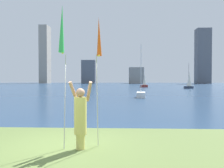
# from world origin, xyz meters

# --- Properties ---
(ground) EXTENTS (120.00, 138.00, 0.12)m
(ground) POSITION_xyz_m (0.00, 50.95, -0.06)
(ground) COLOR #5B7038
(person) EXTENTS (0.73, 0.54, 2.00)m
(person) POSITION_xyz_m (0.62, -0.29, 0.98)
(person) COLOR #D8CC66
(person) RESTS_ON ground
(kite_flag_left) EXTENTS (0.16, 0.61, 4.18)m
(kite_flag_left) POSITION_xyz_m (0.13, -0.49, 3.40)
(kite_flag_left) COLOR #B2B2B7
(kite_flag_left) RESTS_ON ground
(kite_flag_right) EXTENTS (0.16, 0.98, 3.98)m
(kite_flag_right) POSITION_xyz_m (1.10, 0.35, 3.29)
(kite_flag_right) COLOR #B2B2B7
(kite_flag_right) RESTS_ON ground
(bag) EXTENTS (0.21, 0.13, 0.25)m
(bag) POSITION_xyz_m (0.40, 1.44, 0.12)
(bag) COLOR brown
(bag) RESTS_ON ground
(sailboat_1) EXTENTS (1.93, 1.54, 4.24)m
(sailboat_1) POSITION_xyz_m (7.43, 50.15, 1.38)
(sailboat_1) COLOR maroon
(sailboat_1) RESTS_ON ground
(sailboat_7) EXTENTS (1.98, 1.05, 5.51)m
(sailboat_7) POSITION_xyz_m (16.29, 42.96, 1.62)
(sailboat_7) COLOR #333D51
(sailboat_7) RESTS_ON ground
(sailboat_8) EXTENTS (1.17, 2.34, 5.93)m
(sailboat_8) POSITION_xyz_m (3.97, 18.66, 0.35)
(sailboat_8) COLOR white
(sailboat_8) RESTS_ON ground
(skyline_tower_0) EXTENTS (3.96, 6.63, 27.60)m
(skyline_tower_0) POSITION_xyz_m (-35.24, 103.23, 13.80)
(skyline_tower_0) COLOR gray
(skyline_tower_0) RESTS_ON ground
(skyline_tower_1) EXTENTS (6.30, 7.59, 10.71)m
(skyline_tower_1) POSITION_xyz_m (-13.42, 100.83, 5.36)
(skyline_tower_1) COLOR #565B66
(skyline_tower_1) RESTS_ON ground
(skyline_tower_2) EXTENTS (6.53, 7.88, 7.33)m
(skyline_tower_2) POSITION_xyz_m (8.55, 99.71, 3.66)
(skyline_tower_2) COLOR gray
(skyline_tower_2) RESTS_ON ground
(skyline_tower_3) EXTENTS (6.20, 4.92, 24.67)m
(skyline_tower_3) POSITION_xyz_m (38.47, 98.76, 12.33)
(skyline_tower_3) COLOR #565B66
(skyline_tower_3) RESTS_ON ground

